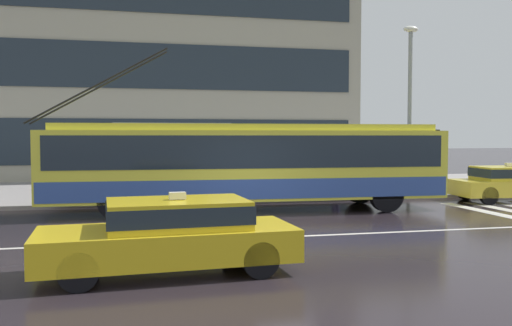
% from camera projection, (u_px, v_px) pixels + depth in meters
% --- Properties ---
extents(ground_plane, '(160.00, 160.00, 0.00)m').
position_uv_depth(ground_plane, '(260.00, 229.00, 13.72)').
color(ground_plane, '#272025').
extents(sidewalk_slab, '(80.00, 10.00, 0.14)m').
position_uv_depth(sidewalk_slab, '(208.00, 189.00, 23.46)').
color(sidewalk_slab, gray).
rests_on(sidewalk_slab, ground_plane).
extents(crosswalk_stripe_edge_near, '(0.44, 4.40, 0.01)m').
position_uv_depth(crosswalk_stripe_edge_near, '(485.00, 211.00, 16.85)').
color(crosswalk_stripe_edge_near, beige).
rests_on(crosswalk_stripe_edge_near, ground_plane).
extents(crosswalk_stripe_inner_a, '(0.44, 4.40, 0.01)m').
position_uv_depth(crosswalk_stripe_inner_a, '(510.00, 211.00, 17.05)').
color(crosswalk_stripe_inner_a, beige).
rests_on(crosswalk_stripe_inner_a, ground_plane).
extents(lane_centre_line, '(72.00, 0.14, 0.01)m').
position_uv_depth(lane_centre_line, '(272.00, 237.00, 12.55)').
color(lane_centre_line, silver).
rests_on(lane_centre_line, ground_plane).
extents(trolleybus, '(12.79, 3.04, 5.00)m').
position_uv_depth(trolleybus, '(248.00, 163.00, 17.05)').
color(trolleybus, yellow).
rests_on(trolleybus, ground_plane).
extents(taxi_ahead_of_bus, '(4.40, 2.09, 1.39)m').
position_uv_depth(taxi_ahead_of_bus, '(512.00, 182.00, 19.44)').
color(taxi_ahead_of_bus, gold).
rests_on(taxi_ahead_of_bus, ground_plane).
extents(taxi_oncoming_near, '(4.44, 1.97, 1.39)m').
position_uv_depth(taxi_oncoming_near, '(172.00, 232.00, 9.28)').
color(taxi_oncoming_near, yellow).
rests_on(taxi_oncoming_near, ground_plane).
extents(bus_shelter, '(4.12, 1.83, 2.68)m').
position_uv_depth(bus_shelter, '(171.00, 141.00, 20.04)').
color(bus_shelter, gray).
rests_on(bus_shelter, sidewalk_slab).
extents(pedestrian_at_shelter, '(1.31, 1.31, 1.99)m').
position_uv_depth(pedestrian_at_shelter, '(215.00, 153.00, 20.34)').
color(pedestrian_at_shelter, brown).
rests_on(pedestrian_at_shelter, sidewalk_slab).
extents(pedestrian_approaching_curb, '(1.33, 1.33, 1.93)m').
position_uv_depth(pedestrian_approaching_curb, '(334.00, 154.00, 21.55)').
color(pedestrian_approaching_curb, '#2C264D').
rests_on(pedestrian_approaching_curb, sidewalk_slab).
extents(street_lamp, '(0.60, 0.32, 6.42)m').
position_uv_depth(street_lamp, '(410.00, 94.00, 20.75)').
color(street_lamp, gray).
rests_on(street_lamp, sidewalk_slab).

